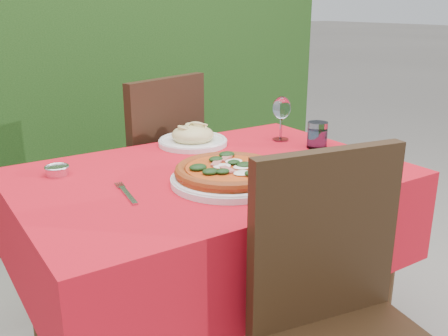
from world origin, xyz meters
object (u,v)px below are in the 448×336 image
chair_near (345,316)px  chair_far (152,167)px  water_glass (317,136)px  steel_ramekin (57,171)px  pizza_plate (229,174)px  pasta_plate (193,138)px  wine_glass (282,110)px  fork (128,195)px

chair_near → chair_far: size_ratio=0.96×
water_glass → steel_ramekin: water_glass is taller
chair_far → steel_ramekin: chair_far is taller
pizza_plate → pasta_plate: size_ratio=1.54×
chair_far → pasta_plate: 0.41m
wine_glass → fork: 0.82m
chair_near → steel_ramekin: (-0.44, 0.87, 0.22)m
pasta_plate → wine_glass: (0.33, -0.14, 0.10)m
water_glass → fork: bearing=-174.3°
water_glass → fork: water_glass is taller
pizza_plate → water_glass: water_glass is taller
chair_far → water_glass: 0.80m
steel_ramekin → pasta_plate: bearing=8.0°
pizza_plate → water_glass: bearing=16.4°
wine_glass → steel_ramekin: (-0.89, 0.06, -0.11)m
pizza_plate → steel_ramekin: (-0.42, 0.38, -0.02)m
chair_far → steel_ramekin: size_ratio=13.47×
pasta_plate → steel_ramekin: (-0.56, -0.08, -0.01)m
pasta_plate → fork: 0.58m
pizza_plate → pasta_plate: pasta_plate is taller
water_glass → steel_ramekin: bearing=166.5°
pasta_plate → steel_ramekin: size_ratio=3.74×
fork → water_glass: bearing=13.4°
wine_glass → fork: wine_glass is taller
chair_far → fork: bearing=41.9°
pasta_plate → water_glass: water_glass is taller
pizza_plate → steel_ramekin: pizza_plate is taller
chair_near → wine_glass: 0.98m
chair_near → water_glass: bearing=62.4°
wine_glass → fork: (-0.77, -0.24, -0.12)m
chair_far → wine_glass: 0.68m
fork → pasta_plate: bearing=48.9°
chair_near → chair_far: (0.09, 1.30, 0.02)m
chair_far → pasta_plate: (0.02, -0.35, 0.21)m
pizza_plate → chair_near: bearing=-87.8°
chair_far → fork: size_ratio=4.71×
wine_glass → pasta_plate: bearing=157.4°
water_glass → fork: 0.82m
pizza_plate → steel_ramekin: size_ratio=5.75×
steel_ramekin → pizza_plate: bearing=-41.6°
chair_near → fork: size_ratio=4.53×
fork → chair_near: bearing=-52.3°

